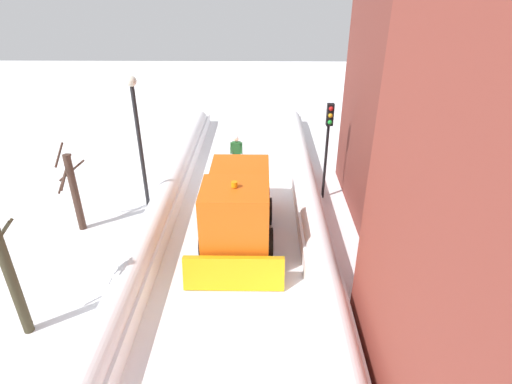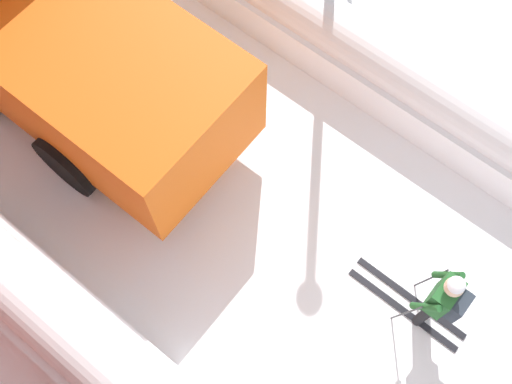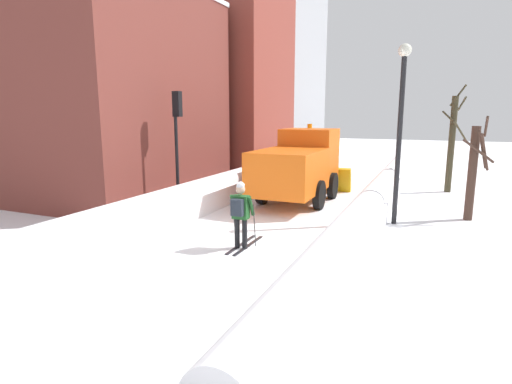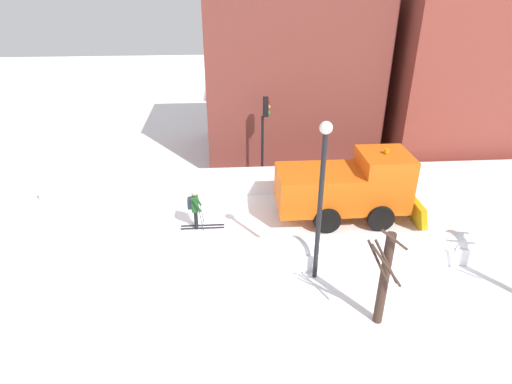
# 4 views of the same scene
# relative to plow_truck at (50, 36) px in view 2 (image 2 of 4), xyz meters

# --- Properties ---
(plow_truck) EXTENTS (3.20, 5.98, 3.12)m
(plow_truck) POSITION_rel_plow_truck_xyz_m (0.00, 0.00, 0.00)
(plow_truck) COLOR orange
(plow_truck) RESTS_ON ground
(skier) EXTENTS (0.62, 1.80, 1.81)m
(skier) POSITION_rel_plow_truck_xyz_m (0.42, -6.42, -0.48)
(skier) COLOR black
(skier) RESTS_ON ground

